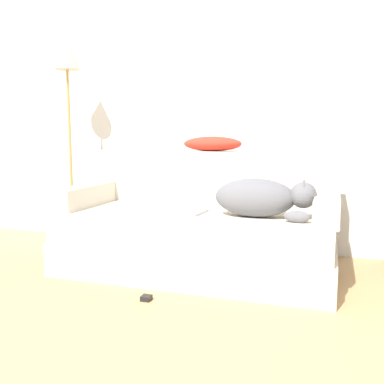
{
  "coord_description": "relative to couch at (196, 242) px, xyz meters",
  "views": [
    {
      "loc": [
        0.68,
        -1.32,
        0.95
      ],
      "look_at": [
        -0.22,
        1.39,
        0.58
      ],
      "focal_mm": 40.0,
      "sensor_mm": 36.0,
      "label": 1
    }
  ],
  "objects": [
    {
      "name": "wall_back",
      "position": [
        0.22,
        0.75,
        1.14
      ],
      "size": [
        7.18,
        0.06,
        2.7
      ],
      "color": "white",
      "rests_on": "ground_plane"
    },
    {
      "name": "couch",
      "position": [
        0.0,
        0.0,
        0.0
      ],
      "size": [
        1.89,
        0.9,
        0.43
      ],
      "color": "beige",
      "rests_on": "ground_plane"
    },
    {
      "name": "couch_backrest",
      "position": [
        0.0,
        0.38,
        0.42
      ],
      "size": [
        1.85,
        0.15,
        0.41
      ],
      "color": "beige",
      "rests_on": "couch"
    },
    {
      "name": "couch_arm_left",
      "position": [
        -0.87,
        -0.01,
        0.3
      ],
      "size": [
        0.15,
        0.71,
        0.16
      ],
      "color": "beige",
      "rests_on": "couch"
    },
    {
      "name": "couch_arm_right",
      "position": [
        0.87,
        -0.01,
        0.3
      ],
      "size": [
        0.15,
        0.71,
        0.16
      ],
      "color": "beige",
      "rests_on": "couch"
    },
    {
      "name": "dog",
      "position": [
        0.46,
        -0.07,
        0.35
      ],
      "size": [
        0.65,
        0.28,
        0.25
      ],
      "color": "slate",
      "rests_on": "couch"
    },
    {
      "name": "laptop",
      "position": [
        -0.08,
        -0.07,
        0.23
      ],
      "size": [
        0.32,
        0.27,
        0.02
      ],
      "rotation": [
        0.0,
        0.0,
        -0.1
      ],
      "color": "#B7B7BC",
      "rests_on": "couch"
    },
    {
      "name": "throw_pillow",
      "position": [
        0.01,
        0.38,
        0.68
      ],
      "size": [
        0.46,
        0.22,
        0.11
      ],
      "color": "red",
      "rests_on": "couch_backrest"
    },
    {
      "name": "floor_lamp",
      "position": [
        -1.26,
        0.36,
        1.17
      ],
      "size": [
        0.24,
        0.24,
        1.74
      ],
      "color": "tan",
      "rests_on": "ground_plane"
    },
    {
      "name": "power_adapter",
      "position": [
        -0.11,
        -0.61,
        -0.2
      ],
      "size": [
        0.06,
        0.06,
        0.03
      ],
      "color": "black",
      "rests_on": "ground_plane"
    }
  ]
}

